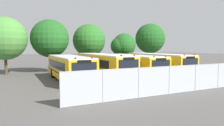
# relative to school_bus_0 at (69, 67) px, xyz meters

# --- Properties ---
(ground_plane) EXTENTS (160.00, 160.00, 0.00)m
(ground_plane) POSITION_rel_school_bus_0_xyz_m (5.52, 0.22, -1.36)
(ground_plane) COLOR #514F4C
(school_bus_0) EXTENTS (2.63, 9.73, 2.58)m
(school_bus_0) POSITION_rel_school_bus_0_xyz_m (0.00, 0.00, 0.00)
(school_bus_0) COLOR yellow
(school_bus_0) RESTS_ON ground_plane
(school_bus_1) EXTENTS (2.64, 10.35, 2.73)m
(school_bus_1) POSITION_rel_school_bus_0_xyz_m (3.71, -0.01, 0.07)
(school_bus_1) COLOR yellow
(school_bus_1) RESTS_ON ground_plane
(school_bus_2) EXTENTS (2.67, 10.44, 2.56)m
(school_bus_2) POSITION_rel_school_bus_0_xyz_m (7.51, 0.31, -0.01)
(school_bus_2) COLOR yellow
(school_bus_2) RESTS_ON ground_plane
(school_bus_3) EXTENTS (2.58, 10.57, 2.65)m
(school_bus_3) POSITION_rel_school_bus_0_xyz_m (11.15, 0.28, 0.03)
(school_bus_3) COLOR yellow
(school_bus_3) RESTS_ON ground_plane
(tree_0) EXTENTS (5.20, 5.20, 6.98)m
(tree_0) POSITION_rel_school_bus_0_xyz_m (-5.67, 7.98, 3.04)
(tree_0) COLOR #4C3823
(tree_0) RESTS_ON ground_plane
(tree_1) EXTENTS (4.98, 4.98, 6.96)m
(tree_1) POSITION_rel_school_bus_0_xyz_m (-0.54, 8.25, 3.11)
(tree_1) COLOR #4C3823
(tree_1) RESTS_ON ground_plane
(tree_2) EXTENTS (5.00, 5.00, 6.84)m
(tree_2) POSITION_rel_school_bus_0_xyz_m (5.96, 10.41, 2.93)
(tree_2) COLOR #4C3823
(tree_2) RESTS_ON ground_plane
(tree_3) EXTENTS (3.98, 3.61, 5.46)m
(tree_3) POSITION_rel_school_bus_0_xyz_m (10.65, 8.34, 2.22)
(tree_3) COLOR #4C3823
(tree_3) RESTS_ON ground_plane
(tree_4) EXTENTS (5.05, 5.05, 7.30)m
(tree_4) POSITION_rel_school_bus_0_xyz_m (16.43, 9.11, 3.52)
(tree_4) COLOR #4C3823
(tree_4) RESTS_ON ground_plane
(chainlink_fence) EXTENTS (18.06, 0.07, 2.04)m
(chainlink_fence) POSITION_rel_school_bus_0_xyz_m (6.11, -8.94, -0.31)
(chainlink_fence) COLOR #9EA0A3
(chainlink_fence) RESTS_ON ground_plane
(traffic_cone) EXTENTS (0.39, 0.39, 0.51)m
(traffic_cone) POSITION_rel_school_bus_0_xyz_m (2.79, -8.07, -1.11)
(traffic_cone) COLOR #EA5914
(traffic_cone) RESTS_ON ground_plane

